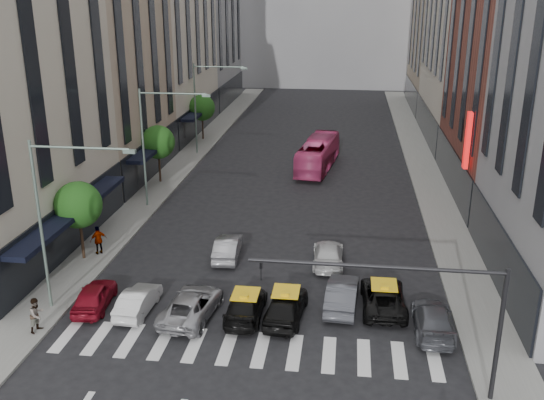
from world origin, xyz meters
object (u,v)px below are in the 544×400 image
(streetlamp_far, at_px, (204,97))
(taxi_left, at_px, (246,305))
(car_white_front, at_px, (138,301))
(pedestrian_near, at_px, (37,315))
(streetlamp_mid, at_px, (155,133))
(car_red, at_px, (94,296))
(pedestrian_far, at_px, (99,240))
(taxi_center, at_px, (286,305))
(streetlamp_near, at_px, (56,204))
(bus, at_px, (318,154))

(streetlamp_far, xyz_separation_m, taxi_left, (9.44, -31.58, -5.26))
(car_white_front, distance_m, pedestrian_near, 4.96)
(streetlamp_mid, relative_size, streetlamp_far, 1.00)
(car_red, distance_m, pedestrian_far, 6.77)
(taxi_center, xyz_separation_m, pedestrian_near, (-11.90, -2.93, 0.26))
(streetlamp_near, xyz_separation_m, car_red, (1.32, 0.39, -5.22))
(streetlamp_mid, bearing_deg, pedestrian_far, -96.29)
(pedestrian_near, xyz_separation_m, pedestrian_far, (-0.63, 9.16, 0.04))
(streetlamp_near, xyz_separation_m, taxi_left, (9.44, 0.42, -5.26))
(streetlamp_mid, height_order, car_white_front, streetlamp_mid)
(streetlamp_mid, bearing_deg, bus, 46.23)
(taxi_center, bearing_deg, car_red, 5.43)
(bus, bearing_deg, taxi_center, 97.41)
(taxi_left, distance_m, pedestrian_far, 12.22)
(car_white_front, distance_m, taxi_left, 5.68)
(streetlamp_far, height_order, pedestrian_near, streetlamp_far)
(streetlamp_near, xyz_separation_m, streetlamp_mid, (0.00, 16.00, 0.00))
(streetlamp_far, xyz_separation_m, car_red, (1.32, -31.61, -5.22))
(streetlamp_near, height_order, streetlamp_far, same)
(taxi_center, bearing_deg, pedestrian_far, -21.60)
(streetlamp_mid, bearing_deg, streetlamp_far, 90.00)
(car_white_front, relative_size, bus, 0.38)
(pedestrian_near, bearing_deg, streetlamp_far, 16.64)
(car_red, height_order, bus, bus)
(car_red, height_order, pedestrian_far, pedestrian_far)
(pedestrian_far, bearing_deg, car_white_front, 85.77)
(streetlamp_mid, xyz_separation_m, bus, (11.63, 12.14, -4.47))
(streetlamp_far, relative_size, taxi_center, 1.99)
(streetlamp_near, height_order, pedestrian_far, streetlamp_near)
(car_red, xyz_separation_m, taxi_left, (8.12, 0.04, -0.03))
(pedestrian_far, bearing_deg, streetlamp_mid, -136.92)
(streetlamp_far, bearing_deg, car_red, -87.60)
(car_white_front, relative_size, pedestrian_near, 2.21)
(streetlamp_far, xyz_separation_m, taxi_center, (11.51, -31.50, -5.13))
(streetlamp_mid, xyz_separation_m, car_red, (1.32, -15.61, -5.22))
(streetlamp_near, height_order, taxi_center, streetlamp_near)
(streetlamp_mid, xyz_separation_m, taxi_left, (9.44, -15.58, -5.26))
(streetlamp_mid, relative_size, pedestrian_far, 4.87)
(streetlamp_mid, xyz_separation_m, car_white_front, (3.77, -15.77, -5.26))
(pedestrian_near, height_order, pedestrian_far, pedestrian_far)
(car_red, distance_m, bus, 29.61)
(taxi_center, bearing_deg, streetlamp_mid, -48.58)
(streetlamp_far, distance_m, pedestrian_near, 34.78)
(taxi_left, relative_size, pedestrian_far, 2.41)
(car_red, bearing_deg, pedestrian_far, -75.23)
(taxi_left, bearing_deg, streetlamp_near, 2.76)
(car_red, height_order, pedestrian_near, pedestrian_near)
(streetlamp_near, relative_size, streetlamp_mid, 1.00)
(bus, relative_size, pedestrian_near, 5.83)
(car_red, xyz_separation_m, car_white_front, (2.44, -0.16, -0.04))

